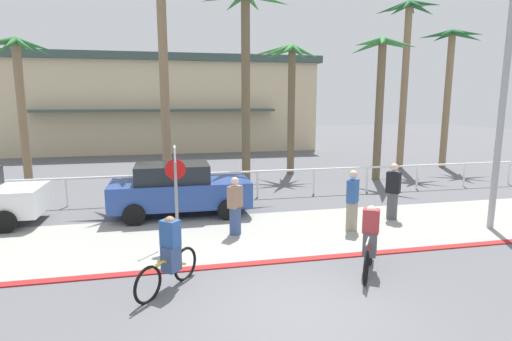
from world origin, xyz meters
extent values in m
plane|color=#5B5B60|center=(0.00, 10.00, 0.00)|extent=(80.00, 80.00, 0.00)
cube|color=#9E9E93|center=(0.00, 4.20, 0.01)|extent=(44.00, 4.00, 0.02)
cube|color=maroon|center=(0.00, 2.20, 0.01)|extent=(44.00, 0.24, 0.03)
cube|color=beige|center=(-2.88, 26.82, 3.14)|extent=(22.73, 9.63, 6.29)
cube|color=#384C47|center=(-2.88, 26.82, 6.54)|extent=(23.33, 10.23, 0.50)
cube|color=#384C47|center=(-2.88, 21.50, 3.00)|extent=(15.91, 1.20, 0.16)
cylinder|color=white|center=(0.00, 8.50, 1.00)|extent=(25.06, 0.08, 0.08)
cylinder|color=white|center=(-5.70, 8.50, 0.50)|extent=(0.08, 0.08, 1.00)
cylinder|color=white|center=(-3.42, 8.50, 0.50)|extent=(0.08, 0.08, 1.00)
cylinder|color=white|center=(-1.14, 8.50, 0.50)|extent=(0.08, 0.08, 1.00)
cylinder|color=white|center=(1.14, 8.50, 0.50)|extent=(0.08, 0.08, 1.00)
cylinder|color=white|center=(3.42, 8.50, 0.50)|extent=(0.08, 0.08, 1.00)
cylinder|color=white|center=(5.70, 8.50, 0.50)|extent=(0.08, 0.08, 1.00)
cylinder|color=white|center=(7.97, 8.50, 0.50)|extent=(0.08, 0.08, 1.00)
cylinder|color=white|center=(10.25, 8.50, 0.50)|extent=(0.08, 0.08, 1.00)
cylinder|color=white|center=(12.53, 8.50, 0.50)|extent=(0.08, 0.08, 1.00)
cylinder|color=gray|center=(-1.99, 3.84, 1.10)|extent=(0.08, 0.08, 2.20)
cube|color=white|center=(-1.99, 3.84, 2.38)|extent=(0.04, 0.56, 0.36)
cylinder|color=red|center=(-1.99, 3.84, 1.98)|extent=(0.52, 0.03, 0.52)
cylinder|color=#9EA0A5|center=(6.94, 3.30, 3.75)|extent=(0.18, 0.18, 7.50)
cylinder|color=#846B4C|center=(-8.33, 13.16, 3.09)|extent=(0.36, 0.36, 6.17)
cone|color=#2D6B33|center=(-7.65, 13.16, 5.99)|extent=(1.45, 0.32, 0.68)
cone|color=#2D6B33|center=(-7.82, 13.67, 5.93)|extent=(1.33, 1.33, 0.79)
cone|color=#2D6B33|center=(-8.33, 14.05, 6.00)|extent=(0.32, 1.85, 0.66)
cone|color=#2D6B33|center=(-8.96, 13.79, 5.92)|extent=(1.55, 1.55, 0.82)
cone|color=#2D6B33|center=(-8.33, 12.54, 5.97)|extent=(0.32, 1.34, 0.70)
cone|color=#2D6B33|center=(-7.85, 12.68, 5.92)|extent=(1.26, 1.26, 0.81)
cylinder|color=#846B4C|center=(-2.23, 10.25, 4.28)|extent=(0.36, 0.36, 8.57)
cylinder|color=brown|center=(1.04, 10.34, 3.93)|extent=(0.36, 0.36, 7.86)
cone|color=#387F3D|center=(1.49, 11.11, 7.70)|extent=(1.20, 1.76, 0.63)
cone|color=#387F3D|center=(0.73, 10.88, 7.62)|extent=(0.96, 1.34, 0.78)
cylinder|color=brown|center=(3.83, 13.05, 3.11)|extent=(0.36, 0.36, 6.21)
cone|color=#387F3D|center=(4.51, 13.05, 5.96)|extent=(1.46, 0.32, 0.80)
cone|color=#387F3D|center=(4.36, 13.49, 5.96)|extent=(1.34, 1.20, 0.81)
cone|color=#387F3D|center=(3.96, 13.80, 6.05)|extent=(0.59, 1.62, 0.64)
cone|color=#387F3D|center=(3.38, 13.83, 5.99)|extent=(1.21, 1.78, 0.75)
cone|color=#387F3D|center=(2.94, 13.37, 6.03)|extent=(1.95, 0.97, 0.67)
cone|color=#387F3D|center=(3.00, 12.75, 5.95)|extent=(1.87, 0.94, 0.84)
cone|color=#387F3D|center=(3.40, 12.29, 6.00)|extent=(1.19, 1.74, 0.74)
cone|color=#387F3D|center=(3.94, 12.46, 5.95)|extent=(0.55, 1.37, 0.82)
cone|color=#387F3D|center=(4.31, 12.65, 5.94)|extent=(1.25, 1.12, 0.84)
cylinder|color=brown|center=(7.33, 10.77, 3.16)|extent=(0.36, 0.36, 6.33)
cone|color=#387F3D|center=(7.96, 10.77, 6.15)|extent=(1.33, 0.32, 0.66)
cone|color=#387F3D|center=(7.71, 11.43, 6.15)|extent=(1.07, 1.54, 0.67)
cone|color=#387F3D|center=(6.92, 11.49, 6.09)|extent=(1.15, 1.68, 0.79)
cone|color=#387F3D|center=(6.65, 10.77, 6.18)|extent=(1.44, 0.32, 0.60)
cone|color=#387F3D|center=(6.88, 9.99, 6.13)|extent=(1.21, 1.78, 0.70)
cone|color=#387F3D|center=(7.74, 10.07, 6.09)|extent=(1.13, 1.64, 0.78)
cylinder|color=#846B4C|center=(10.14, 13.36, 4.29)|extent=(0.36, 0.36, 8.58)
cone|color=#235B2D|center=(10.87, 13.36, 8.31)|extent=(1.56, 0.32, 0.84)
cone|color=#235B2D|center=(10.58, 13.79, 8.40)|extent=(1.16, 1.16, 0.66)
cone|color=#235B2D|center=(10.14, 14.30, 8.45)|extent=(0.32, 1.92, 0.58)
cone|color=#235B2D|center=(9.52, 13.98, 8.40)|extent=(1.51, 1.51, 0.68)
cone|color=#235B2D|center=(9.53, 13.36, 8.33)|extent=(1.36, 0.32, 0.79)
cone|color=#235B2D|center=(9.68, 12.90, 8.33)|extent=(1.23, 1.23, 0.80)
cone|color=#235B2D|center=(10.14, 12.70, 8.35)|extent=(0.32, 1.43, 0.77)
cone|color=#235B2D|center=(10.68, 12.82, 8.44)|extent=(1.34, 1.34, 0.60)
cylinder|color=#846B4C|center=(12.72, 13.28, 3.61)|extent=(0.36, 0.36, 7.23)
cone|color=#235B2D|center=(13.63, 13.28, 7.03)|extent=(1.87, 0.32, 0.71)
cone|color=#235B2D|center=(13.14, 13.80, 6.97)|extent=(1.15, 1.33, 0.80)
cone|color=#235B2D|center=(12.58, 13.89, 7.06)|extent=(0.61, 1.39, 0.64)
cone|color=#235B2D|center=(11.97, 13.64, 7.09)|extent=(1.70, 1.04, 0.59)
cone|color=#235B2D|center=(12.16, 13.00, 7.08)|extent=(1.34, 0.87, 0.60)
cone|color=#235B2D|center=(12.56, 12.55, 7.09)|extent=(0.65, 1.57, 0.59)
cone|color=#235B2D|center=(13.19, 12.70, 7.09)|extent=(1.21, 1.40, 0.59)
cylinder|color=black|center=(-6.71, 7.59, 0.33)|extent=(0.66, 0.22, 0.66)
cylinder|color=black|center=(-6.71, 5.79, 0.33)|extent=(0.66, 0.22, 0.66)
cube|color=#284793|center=(-1.81, 6.63, 0.73)|extent=(4.40, 1.80, 0.80)
cube|color=#1E2328|center=(-2.06, 6.63, 1.41)|extent=(2.29, 1.58, 0.56)
cylinder|color=black|center=(-0.40, 7.53, 0.33)|extent=(0.66, 0.22, 0.66)
cylinder|color=black|center=(-0.40, 5.73, 0.33)|extent=(0.66, 0.22, 0.66)
cylinder|color=black|center=(-3.22, 7.53, 0.33)|extent=(0.66, 0.22, 0.66)
cylinder|color=black|center=(-3.22, 5.73, 0.33)|extent=(0.66, 0.22, 0.66)
torus|color=black|center=(-2.60, 0.90, 0.33)|extent=(0.51, 0.59, 0.72)
torus|color=black|center=(-1.88, 1.74, 0.33)|extent=(0.51, 0.59, 0.72)
cylinder|color=gold|center=(-2.10, 1.49, 0.48)|extent=(0.49, 0.56, 0.35)
cylinder|color=gold|center=(-2.44, 1.09, 0.62)|extent=(0.29, 0.32, 0.07)
cylinder|color=gold|center=(-2.16, 1.41, 0.55)|extent=(0.05, 0.05, 0.44)
cylinder|color=silver|center=(-2.57, 0.94, 0.88)|extent=(0.35, 0.40, 0.04)
cube|color=#384C7A|center=(-2.16, 1.41, 0.61)|extent=(0.42, 0.43, 0.52)
cube|color=#2D5699|center=(-2.16, 1.41, 1.13)|extent=(0.43, 0.42, 0.52)
sphere|color=#9E7556|center=(-2.16, 1.41, 1.36)|extent=(0.22, 0.22, 0.22)
torus|color=black|center=(1.71, 0.77, 0.33)|extent=(0.44, 0.64, 0.72)
torus|color=black|center=(2.30, 1.69, 0.33)|extent=(0.44, 0.64, 0.72)
cylinder|color=red|center=(2.12, 1.41, 0.48)|extent=(0.42, 0.61, 0.35)
cylinder|color=red|center=(1.84, 0.97, 0.62)|extent=(0.25, 0.35, 0.07)
cylinder|color=red|center=(2.07, 1.33, 0.55)|extent=(0.05, 0.05, 0.44)
cylinder|color=silver|center=(1.74, 0.81, 0.88)|extent=(0.30, 0.44, 0.04)
cube|color=#4C4C51|center=(2.07, 1.33, 0.61)|extent=(0.41, 0.42, 0.52)
cube|color=#A33338|center=(2.07, 1.33, 1.13)|extent=(0.43, 0.40, 0.52)
sphere|color=beige|center=(2.07, 1.33, 1.36)|extent=(0.22, 0.22, 0.22)
cylinder|color=gray|center=(2.89, 3.96, 0.42)|extent=(0.45, 0.45, 0.84)
cube|color=#2D5699|center=(2.89, 3.96, 1.17)|extent=(0.46, 0.47, 0.65)
sphere|color=beige|center=(2.89, 3.96, 1.64)|extent=(0.23, 0.23, 0.23)
cylinder|color=#384C7A|center=(-0.41, 4.31, 0.39)|extent=(0.45, 0.45, 0.78)
cube|color=#93705B|center=(-0.41, 4.31, 1.09)|extent=(0.47, 0.47, 0.60)
sphere|color=beige|center=(-0.41, 4.31, 1.53)|extent=(0.22, 0.22, 0.22)
cylinder|color=#4C4C51|center=(4.61, 4.73, 0.43)|extent=(0.45, 0.45, 0.85)
cube|color=black|center=(4.61, 4.73, 1.18)|extent=(0.46, 0.47, 0.66)
sphere|color=beige|center=(4.61, 4.73, 1.66)|extent=(0.23, 0.23, 0.23)
camera|label=1|loc=(-2.11, -6.36, 3.70)|focal=28.43mm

